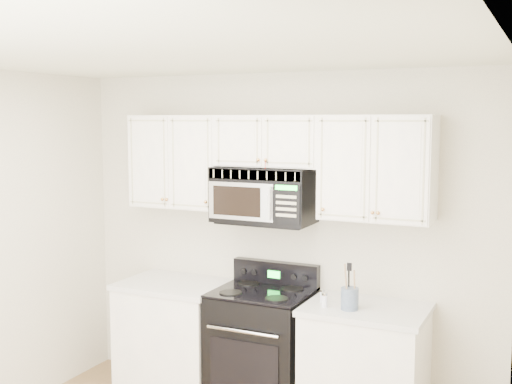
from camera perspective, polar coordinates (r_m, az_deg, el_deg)
The scene contains 9 objects.
room at distance 3.63m, azimuth -8.93°, elevation -8.60°, with size 3.51×3.51×2.61m.
base_cabinet_left at distance 5.45m, azimuth -7.17°, elevation -12.97°, with size 0.86×0.65×0.92m.
base_cabinet_right at distance 4.84m, azimuth 9.67°, elevation -15.62°, with size 0.86×0.65×0.92m.
range at distance 5.09m, azimuth 0.55°, elevation -13.70°, with size 0.72×0.66×1.11m.
upper_cabinets at distance 4.90m, azimuth 1.43°, elevation 2.92°, with size 2.44×0.37×0.75m.
microwave at distance 4.92m, azimuth 0.69°, elevation -0.24°, with size 0.77×0.43×0.42m.
utensil_crock at distance 4.56m, azimuth 8.33°, elevation -9.31°, with size 0.12×0.12×0.33m.
shaker_salt at distance 4.72m, azimuth 5.94°, elevation -9.17°, with size 0.04×0.04×0.10m.
shaker_pepper at distance 4.61m, azimuth 6.11°, elevation -9.52°, with size 0.04×0.04×0.10m.
Camera 1 is at (1.99, -2.89, 2.24)m, focal length 45.00 mm.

